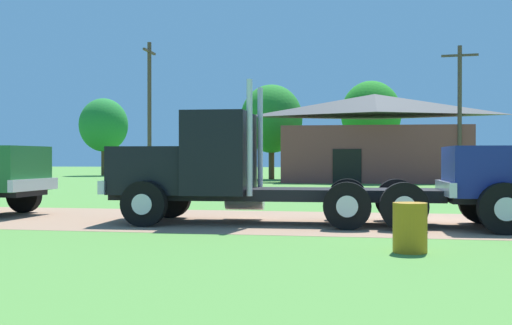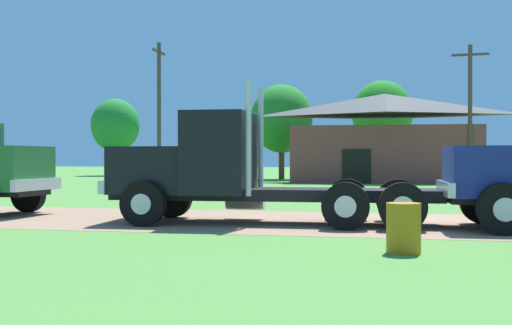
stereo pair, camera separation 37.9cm
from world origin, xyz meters
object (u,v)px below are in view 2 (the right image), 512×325
at_px(truck_foreground_white, 223,172).
at_px(utility_pole_near, 159,109).
at_px(steel_barrel, 404,228).
at_px(utility_pole_far, 470,111).
at_px(shed_building, 384,139).

relative_size(truck_foreground_white, utility_pole_near, 0.90).
distance_m(steel_barrel, utility_pole_far, 30.82).
relative_size(utility_pole_near, utility_pole_far, 1.07).
bearing_deg(utility_pole_far, shed_building, 154.02).
height_order(steel_barrel, utility_pole_far, utility_pole_far).
height_order(truck_foreground_white, utility_pole_far, utility_pole_far).
height_order(shed_building, utility_pole_far, utility_pole_far).
distance_m(shed_building, utility_pole_far, 5.99).
bearing_deg(truck_foreground_white, steel_barrel, -45.35).
bearing_deg(truck_foreground_white, shed_building, 82.71).
bearing_deg(shed_building, steel_barrel, -88.79).
bearing_deg(steel_barrel, shed_building, 91.21).
xyz_separation_m(shed_building, utility_pole_far, (5.17, -2.52, 1.67)).
xyz_separation_m(utility_pole_near, utility_pole_far, (19.53, 1.56, -0.29)).
bearing_deg(truck_foreground_white, utility_pole_far, 71.18).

